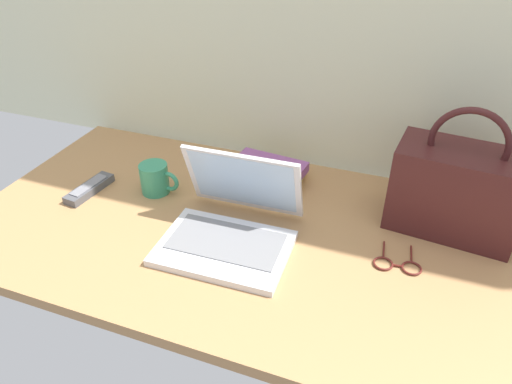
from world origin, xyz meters
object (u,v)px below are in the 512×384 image
(eyeglasses, at_px, (397,265))
(coffee_mug, at_px, (155,178))
(book_stack, at_px, (268,172))
(remote_control_near, at_px, (89,189))
(handbag, at_px, (456,189))
(laptop, at_px, (231,224))

(eyeglasses, bearing_deg, coffee_mug, 173.13)
(coffee_mug, bearing_deg, book_stack, 30.76)
(remote_control_near, bearing_deg, book_stack, 27.07)
(handbag, bearing_deg, book_stack, 173.83)
(handbag, bearing_deg, coffee_mug, -171.81)
(eyeglasses, bearing_deg, remote_control_near, 179.08)
(laptop, height_order, handbag, handbag)
(coffee_mug, bearing_deg, laptop, -23.43)
(remote_control_near, relative_size, handbag, 0.50)
(laptop, bearing_deg, remote_control_near, 173.32)
(eyeglasses, xyz_separation_m, book_stack, (-0.40, 0.25, 0.02))
(handbag, xyz_separation_m, book_stack, (-0.50, 0.05, -0.09))
(coffee_mug, xyz_separation_m, eyeglasses, (0.68, -0.08, -0.04))
(coffee_mug, distance_m, book_stack, 0.33)
(laptop, xyz_separation_m, eyeglasses, (0.40, 0.04, -0.04))
(laptop, xyz_separation_m, coffee_mug, (-0.28, 0.12, 0.00))
(handbag, bearing_deg, remote_control_near, -169.36)
(eyeglasses, xyz_separation_m, handbag, (0.10, 0.19, 0.11))
(coffee_mug, height_order, book_stack, coffee_mug)
(eyeglasses, bearing_deg, book_stack, 148.18)
(laptop, distance_m, book_stack, 0.29)
(eyeglasses, relative_size, handbag, 0.35)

